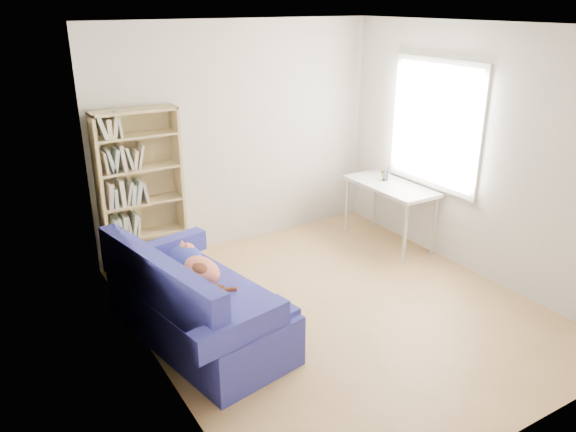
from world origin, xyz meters
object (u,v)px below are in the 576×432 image
object	(u,v)px
sofa	(194,305)
desk	(390,190)
bookshelf	(142,197)
pen_cup	(385,175)

from	to	relation	value
sofa	desk	size ratio (longest dim) A/B	1.64
bookshelf	desk	distance (m)	2.86
bookshelf	desk	xyz separation A→B (m)	(2.71, -0.88, -0.14)
sofa	pen_cup	world-z (taller)	pen_cup
desk	pen_cup	bearing A→B (deg)	74.40
sofa	pen_cup	bearing A→B (deg)	6.76
desk	bookshelf	bearing A→B (deg)	162.00
sofa	bookshelf	xyz separation A→B (m)	(0.09, 1.62, 0.48)
sofa	pen_cup	distance (m)	3.03
desk	pen_cup	size ratio (longest dim) A/B	6.60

